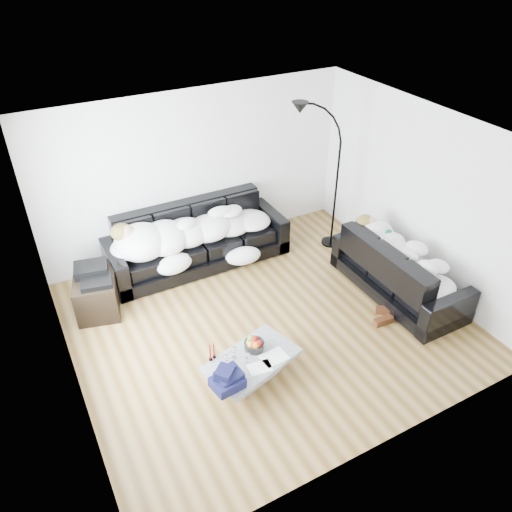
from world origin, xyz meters
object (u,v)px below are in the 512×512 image
stereo (93,273)px  sleeper_back (198,228)px  sofa_back (197,237)px  candle_right (214,351)px  coffee_table (252,368)px  candle_left (210,353)px  wine_glass_c (247,359)px  fruit_bowl (254,344)px  sofa_right (400,269)px  sleeper_right (402,256)px  wine_glass_a (234,352)px  wine_glass_b (226,361)px  floor_lamp (337,184)px  shoes (384,316)px  av_cabinet (97,293)px

stereo → sleeper_back: bearing=23.6°
sofa_back → candle_right: (-0.77, -2.33, -0.03)m
sleeper_back → coffee_table: size_ratio=2.19×
candle_left → wine_glass_c: bearing=-36.8°
sofa_back → coffee_table: size_ratio=2.58×
coffee_table → candle_right: candle_right is taller
sleeper_back → coffee_table: (-0.39, -2.51, -0.50)m
fruit_bowl → stereo: stereo is taller
sofa_right → candle_left: 3.09m
sofa_right → sleeper_right: size_ratio=1.17×
sleeper_back → wine_glass_c: bearing=-100.5°
wine_glass_a → wine_glass_b: size_ratio=0.96×
sofa_back → wine_glass_c: (-0.48, -2.61, -0.06)m
candle_left → sofa_back: bearing=70.7°
coffee_table → floor_lamp: 3.41m
coffee_table → stereo: (-1.29, 2.16, 0.46)m
sleeper_right → fruit_bowl: size_ratio=7.30×
sofa_right → fruit_bowl: bearing=97.3°
sofa_right → candle_right: sofa_right is taller
shoes → stereo: (-3.39, 2.08, 0.56)m
candle_right → stereo: (-0.91, 1.93, 0.19)m
candle_left → av_cabinet: (-0.86, 1.95, -0.16)m
sofa_right → av_cabinet: sofa_right is taller
candle_left → stereo: (-0.86, 1.95, 0.18)m
sleeper_right → wine_glass_a: size_ratio=10.41×
sofa_back → candle_left: size_ratio=12.09×
sofa_back → fruit_bowl: bearing=-96.8°
coffee_table → wine_glass_b: 0.40m
candle_left → av_cabinet: bearing=113.7°
sofa_back → wine_glass_c: bearing=-100.3°
fruit_bowl → wine_glass_c: wine_glass_c is taller
candle_left → shoes: candle_left is taller
fruit_bowl → av_cabinet: (-1.39, 2.02, -0.12)m
sofa_back → sleeper_right: sofa_back is taller
candle_right → av_cabinet: 2.14m
floor_lamp → stereo: bearing=170.1°
wine_glass_b → av_cabinet: size_ratio=0.22×
wine_glass_b → candle_right: (-0.07, 0.20, 0.02)m
coffee_table → candle_left: 0.55m
fruit_bowl → candle_left: (-0.54, 0.07, 0.04)m
wine_glass_a → wine_glass_c: size_ratio=1.00×
wine_glass_b → candle_left: bearing=123.6°
wine_glass_b → candle_left: 0.22m
wine_glass_c → wine_glass_a: bearing=118.9°
wine_glass_c → stereo: stereo is taller
wine_glass_a → av_cabinet: bearing=118.6°
wine_glass_a → shoes: 2.30m
sleeper_right → floor_lamp: (-0.06, 1.55, 0.47)m
sofa_back → sleeper_back: 0.20m
fruit_bowl → av_cabinet: av_cabinet is taller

